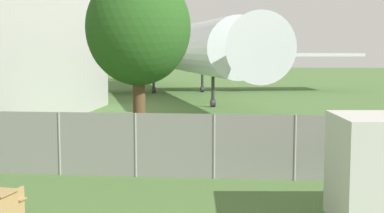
% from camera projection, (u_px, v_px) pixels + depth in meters
% --- Properties ---
extents(perimeter_fence, '(56.07, 0.07, 2.09)m').
position_uv_depth(perimeter_fence, '(214.00, 146.00, 17.02)').
color(perimeter_fence, gray).
rests_on(perimeter_fence, ground).
extents(airplane, '(35.89, 43.83, 12.20)m').
position_uv_depth(airplane, '(181.00, 49.00, 49.93)').
color(airplane, silver).
rests_on(airplane, ground).
extents(tree_near_hangar, '(3.52, 3.52, 6.78)m').
position_uv_depth(tree_near_hangar, '(138.00, 29.00, 17.88)').
color(tree_near_hangar, brown).
rests_on(tree_near_hangar, ground).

